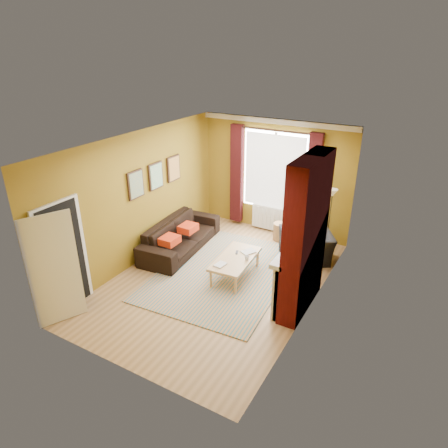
{
  "coord_description": "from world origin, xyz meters",
  "views": [
    {
      "loc": [
        3.49,
        -5.91,
        4.4
      ],
      "look_at": [
        0.0,
        0.25,
        1.15
      ],
      "focal_mm": 32.0,
      "sensor_mm": 36.0,
      "label": 1
    }
  ],
  "objects_px": {
    "armchair": "(306,247)",
    "coffee_table": "(235,260)",
    "sofa": "(181,236)",
    "floor_lamp": "(331,203)",
    "wicker_stool": "(280,231)"
  },
  "relations": [
    {
      "from": "armchair",
      "to": "coffee_table",
      "type": "xyz_separation_m",
      "value": [
        -1.02,
        -1.33,
        0.05
      ]
    },
    {
      "from": "sofa",
      "to": "floor_lamp",
      "type": "distance_m",
      "value": 3.44
    },
    {
      "from": "sofa",
      "to": "coffee_table",
      "type": "height_order",
      "value": "sofa"
    },
    {
      "from": "sofa",
      "to": "wicker_stool",
      "type": "bearing_deg",
      "value": -54.23
    },
    {
      "from": "coffee_table",
      "to": "floor_lamp",
      "type": "height_order",
      "value": "floor_lamp"
    },
    {
      "from": "sofa",
      "to": "coffee_table",
      "type": "distance_m",
      "value": 1.71
    },
    {
      "from": "sofa",
      "to": "coffee_table",
      "type": "bearing_deg",
      "value": -109.9
    },
    {
      "from": "sofa",
      "to": "wicker_stool",
      "type": "relative_size",
      "value": 5.49
    },
    {
      "from": "coffee_table",
      "to": "armchair",
      "type": "bearing_deg",
      "value": 48.07
    },
    {
      "from": "coffee_table",
      "to": "wicker_stool",
      "type": "bearing_deg",
      "value": 81.18
    },
    {
      "from": "armchair",
      "to": "wicker_stool",
      "type": "xyz_separation_m",
      "value": [
        -0.86,
        0.69,
        -0.13
      ]
    },
    {
      "from": "floor_lamp",
      "to": "coffee_table",
      "type": "bearing_deg",
      "value": -124.17
    },
    {
      "from": "armchair",
      "to": "coffee_table",
      "type": "bearing_deg",
      "value": 20.19
    },
    {
      "from": "coffee_table",
      "to": "floor_lamp",
      "type": "xyz_separation_m",
      "value": [
        1.32,
        1.94,
        0.81
      ]
    },
    {
      "from": "floor_lamp",
      "to": "sofa",
      "type": "bearing_deg",
      "value": -153.04
    }
  ]
}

